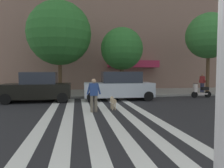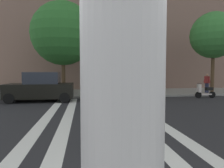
{
  "view_description": "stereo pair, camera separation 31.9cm",
  "coord_description": "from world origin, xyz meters",
  "px_view_note": "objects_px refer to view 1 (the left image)",
  "views": [
    {
      "loc": [
        -0.38,
        -1.15,
        2.0
      ],
      "look_at": [
        1.22,
        8.27,
        1.42
      ],
      "focal_mm": 33.64,
      "sensor_mm": 36.0,
      "label": 1
    },
    {
      "loc": [
        -0.06,
        -1.2,
        2.0
      ],
      "look_at": [
        1.22,
        8.27,
        1.42
      ],
      "focal_mm": 33.64,
      "sensor_mm": 36.0,
      "label": 2
    }
  ],
  "objects_px": {
    "street_tree_further": "(209,36)",
    "pedestrian_dog_walker": "(94,93)",
    "street_tree_middle": "(122,49)",
    "parked_car_behind_first": "(38,88)",
    "street_tree_nearest": "(59,33)",
    "pedestrian_bystander": "(202,82)",
    "parked_car_third_in_line": "(119,86)",
    "parked_scooter": "(201,91)",
    "dog_on_leash": "(113,101)"
  },
  "relations": [
    {
      "from": "parked_car_behind_first",
      "to": "parked_scooter",
      "type": "relative_size",
      "value": 2.64
    },
    {
      "from": "street_tree_middle",
      "to": "pedestrian_bystander",
      "type": "relative_size",
      "value": 3.36
    },
    {
      "from": "parked_car_behind_first",
      "to": "pedestrian_dog_walker",
      "type": "xyz_separation_m",
      "value": [
        3.35,
        -4.18,
        0.01
      ]
    },
    {
      "from": "street_tree_nearest",
      "to": "pedestrian_bystander",
      "type": "bearing_deg",
      "value": -3.68
    },
    {
      "from": "street_tree_nearest",
      "to": "pedestrian_dog_walker",
      "type": "height_order",
      "value": "street_tree_nearest"
    },
    {
      "from": "street_tree_further",
      "to": "pedestrian_dog_walker",
      "type": "bearing_deg",
      "value": -148.55
    },
    {
      "from": "street_tree_middle",
      "to": "dog_on_leash",
      "type": "relative_size",
      "value": 5.65
    },
    {
      "from": "parked_scooter",
      "to": "pedestrian_dog_walker",
      "type": "distance_m",
      "value": 9.54
    },
    {
      "from": "pedestrian_dog_walker",
      "to": "parked_car_behind_first",
      "type": "bearing_deg",
      "value": 128.67
    },
    {
      "from": "parked_scooter",
      "to": "pedestrian_bystander",
      "type": "relative_size",
      "value": 1.0
    },
    {
      "from": "parked_car_third_in_line",
      "to": "pedestrian_dog_walker",
      "type": "xyz_separation_m",
      "value": [
        -2.12,
        -4.18,
        -0.03
      ]
    },
    {
      "from": "street_tree_middle",
      "to": "street_tree_further",
      "type": "xyz_separation_m",
      "value": [
        7.44,
        -0.82,
        1.15
      ]
    },
    {
      "from": "street_tree_nearest",
      "to": "street_tree_further",
      "type": "height_order",
      "value": "street_tree_nearest"
    },
    {
      "from": "parked_car_behind_first",
      "to": "dog_on_leash",
      "type": "relative_size",
      "value": 4.41
    },
    {
      "from": "pedestrian_bystander",
      "to": "parked_car_behind_first",
      "type": "bearing_deg",
      "value": -169.55
    },
    {
      "from": "street_tree_nearest",
      "to": "pedestrian_dog_walker",
      "type": "distance_m",
      "value": 8.78
    },
    {
      "from": "parked_car_third_in_line",
      "to": "street_tree_further",
      "type": "xyz_separation_m",
      "value": [
        8.28,
        2.18,
        4.07
      ]
    },
    {
      "from": "parked_scooter",
      "to": "street_tree_nearest",
      "type": "xyz_separation_m",
      "value": [
        -10.66,
        3.15,
        4.58
      ]
    },
    {
      "from": "street_tree_further",
      "to": "pedestrian_dog_walker",
      "type": "xyz_separation_m",
      "value": [
        -10.4,
        -6.36,
        -4.1
      ]
    },
    {
      "from": "street_tree_middle",
      "to": "street_tree_further",
      "type": "relative_size",
      "value": 0.81
    },
    {
      "from": "street_tree_further",
      "to": "parked_car_behind_first",
      "type": "bearing_deg",
      "value": -170.99
    },
    {
      "from": "street_tree_further",
      "to": "dog_on_leash",
      "type": "xyz_separation_m",
      "value": [
        -9.34,
        -5.72,
        -4.58
      ]
    },
    {
      "from": "parked_scooter",
      "to": "street_tree_further",
      "type": "relative_size",
      "value": 0.24
    },
    {
      "from": "pedestrian_bystander",
      "to": "pedestrian_dog_walker",
      "type": "bearing_deg",
      "value": -146.59
    },
    {
      "from": "street_tree_middle",
      "to": "parked_scooter",
      "type": "bearing_deg",
      "value": -27.45
    },
    {
      "from": "pedestrian_dog_walker",
      "to": "street_tree_middle",
      "type": "bearing_deg",
      "value": 67.63
    },
    {
      "from": "parked_car_behind_first",
      "to": "parked_car_third_in_line",
      "type": "distance_m",
      "value": 5.46
    },
    {
      "from": "dog_on_leash",
      "to": "parked_car_behind_first",
      "type": "bearing_deg",
      "value": 141.2
    },
    {
      "from": "parked_car_third_in_line",
      "to": "dog_on_leash",
      "type": "height_order",
      "value": "parked_car_third_in_line"
    },
    {
      "from": "dog_on_leash",
      "to": "pedestrian_bystander",
      "type": "xyz_separation_m",
      "value": [
        9.03,
        6.02,
        0.63
      ]
    },
    {
      "from": "parked_scooter",
      "to": "dog_on_leash",
      "type": "distance_m",
      "value": 8.3
    },
    {
      "from": "parked_scooter",
      "to": "pedestrian_bystander",
      "type": "height_order",
      "value": "pedestrian_bystander"
    },
    {
      "from": "street_tree_further",
      "to": "parked_scooter",
      "type": "bearing_deg",
      "value": -132.54
    },
    {
      "from": "street_tree_middle",
      "to": "dog_on_leash",
      "type": "distance_m",
      "value": 7.63
    },
    {
      "from": "street_tree_nearest",
      "to": "pedestrian_bystander",
      "type": "xyz_separation_m",
      "value": [
        12.24,
        -0.79,
        -3.99
      ]
    },
    {
      "from": "parked_scooter",
      "to": "street_tree_further",
      "type": "distance_m",
      "value": 5.34
    },
    {
      "from": "street_tree_nearest",
      "to": "parked_car_behind_first",
      "type": "bearing_deg",
      "value": -110.13
    },
    {
      "from": "parked_car_behind_first",
      "to": "pedestrian_bystander",
      "type": "xyz_separation_m",
      "value": [
        13.44,
        2.48,
        0.16
      ]
    },
    {
      "from": "parked_car_third_in_line",
      "to": "pedestrian_dog_walker",
      "type": "distance_m",
      "value": 4.69
    },
    {
      "from": "street_tree_further",
      "to": "pedestrian_bystander",
      "type": "height_order",
      "value": "street_tree_further"
    },
    {
      "from": "parked_car_behind_first",
      "to": "street_tree_further",
      "type": "xyz_separation_m",
      "value": [
        13.75,
        2.18,
        4.1
      ]
    },
    {
      "from": "street_tree_middle",
      "to": "parked_car_behind_first",
      "type": "bearing_deg",
      "value": -154.55
    },
    {
      "from": "street_tree_middle",
      "to": "parked_car_third_in_line",
      "type": "bearing_deg",
      "value": -105.61
    },
    {
      "from": "street_tree_nearest",
      "to": "street_tree_middle",
      "type": "bearing_deg",
      "value": -2.97
    },
    {
      "from": "parked_car_behind_first",
      "to": "pedestrian_bystander",
      "type": "distance_m",
      "value": 13.67
    },
    {
      "from": "pedestrian_dog_walker",
      "to": "street_tree_nearest",
      "type": "bearing_deg",
      "value": 106.1
    },
    {
      "from": "street_tree_nearest",
      "to": "dog_on_leash",
      "type": "xyz_separation_m",
      "value": [
        3.21,
        -6.81,
        -4.62
      ]
    },
    {
      "from": "parked_car_behind_first",
      "to": "dog_on_leash",
      "type": "bearing_deg",
      "value": -38.8
    },
    {
      "from": "parked_scooter",
      "to": "street_tree_middle",
      "type": "relative_size",
      "value": 0.3
    },
    {
      "from": "parked_scooter",
      "to": "street_tree_middle",
      "type": "xyz_separation_m",
      "value": [
        -5.55,
        2.88,
        3.4
      ]
    }
  ]
}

